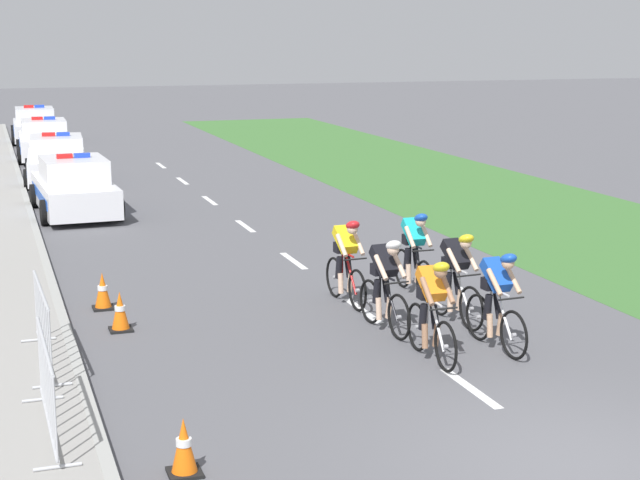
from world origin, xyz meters
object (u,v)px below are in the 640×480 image
(cyclist_third, at_px, (385,283))
(cyclist_sixth, at_px, (414,251))
(traffic_cone_near, at_px, (184,447))
(traffic_cone_far, at_px, (103,291))
(cyclist_second, at_px, (497,299))
(police_car_furthest, at_px, (35,126))
(police_car_third, at_px, (44,141))
(cyclist_fifth, at_px, (346,260))
(cyclist_lead, at_px, (432,308))
(crowd_barrier_middle, at_px, (43,326))
(cyclist_fourth, at_px, (456,276))
(police_car_second, at_px, (57,161))
(crowd_barrier_front, at_px, (47,389))
(traffic_cone_mid, at_px, (120,312))
(police_car_nearest, at_px, (74,188))

(cyclist_third, height_order, cyclist_sixth, same)
(cyclist_third, height_order, traffic_cone_near, cyclist_third)
(traffic_cone_far, bearing_deg, cyclist_second, -38.15)
(cyclist_third, relative_size, police_car_furthest, 0.39)
(cyclist_third, relative_size, traffic_cone_far, 2.69)
(police_car_third, distance_m, police_car_furthest, 6.32)
(cyclist_fifth, bearing_deg, cyclist_lead, -88.27)
(cyclist_lead, relative_size, crowd_barrier_middle, 0.74)
(cyclist_fourth, bearing_deg, cyclist_second, -92.05)
(cyclist_lead, xyz_separation_m, police_car_third, (-3.75, 25.93, -0.11))
(cyclist_sixth, bearing_deg, police_car_third, 102.69)
(police_car_second, bearing_deg, cyclist_lead, -79.22)
(crowd_barrier_front, distance_m, traffic_cone_mid, 4.42)
(police_car_third, bearing_deg, police_car_nearest, -89.99)
(police_car_second, distance_m, crowd_barrier_middle, 18.41)
(cyclist_fifth, relative_size, traffic_cone_far, 2.69)
(police_car_nearest, height_order, police_car_second, same)
(crowd_barrier_front, distance_m, traffic_cone_far, 5.73)
(cyclist_fifth, relative_size, police_car_furthest, 0.39)
(cyclist_second, xyz_separation_m, crowd_barrier_front, (-6.54, -1.43, -0.14))
(traffic_cone_mid, bearing_deg, traffic_cone_far, 94.56)
(police_car_nearest, bearing_deg, police_car_third, 90.01)
(cyclist_second, xyz_separation_m, cyclist_sixth, (0.16, 3.37, 0.00))
(cyclist_fifth, distance_m, crowd_barrier_front, 6.99)
(cyclist_lead, height_order, crowd_barrier_front, cyclist_lead)
(police_car_furthest, height_order, crowd_barrier_front, police_car_furthest)
(police_car_third, distance_m, traffic_cone_near, 28.55)
(police_car_second, relative_size, traffic_cone_far, 7.04)
(cyclist_third, relative_size, police_car_nearest, 0.39)
(cyclist_lead, bearing_deg, police_car_nearest, 105.16)
(crowd_barrier_front, height_order, crowd_barrier_middle, same)
(cyclist_fourth, height_order, traffic_cone_near, cyclist_fourth)
(crowd_barrier_front, bearing_deg, police_car_furthest, 87.17)
(police_car_nearest, bearing_deg, police_car_second, 90.02)
(cyclist_second, xyz_separation_m, police_car_second, (-4.88, 19.50, -0.11))
(crowd_barrier_middle, bearing_deg, traffic_cone_near, -73.16)
(cyclist_second, height_order, police_car_furthest, police_car_furthest)
(cyclist_third, xyz_separation_m, police_car_furthest, (-3.66, 30.68, -0.11))
(cyclist_fourth, bearing_deg, police_car_furthest, 99.16)
(cyclist_sixth, distance_m, police_car_furthest, 29.13)
(cyclist_fifth, xyz_separation_m, police_car_furthest, (-3.65, 28.95, -0.11))
(cyclist_lead, relative_size, traffic_cone_near, 2.69)
(police_car_furthest, bearing_deg, police_car_nearest, -90.00)
(police_car_second, height_order, crowd_barrier_front, police_car_second)
(traffic_cone_near, bearing_deg, cyclist_sixth, 48.85)
(cyclist_fifth, bearing_deg, police_car_third, 99.16)
(police_car_second, distance_m, police_car_third, 6.25)
(traffic_cone_mid, bearing_deg, cyclist_fifth, 5.14)
(crowd_barrier_middle, distance_m, traffic_cone_far, 3.22)
(cyclist_third, height_order, police_car_nearest, police_car_nearest)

